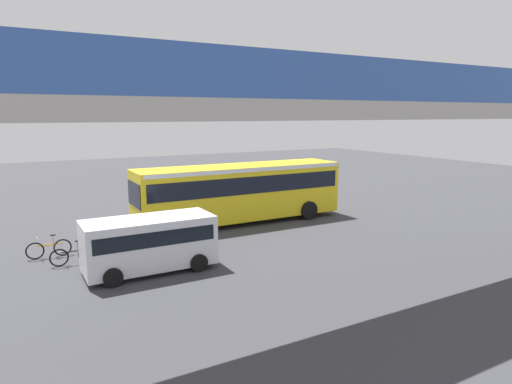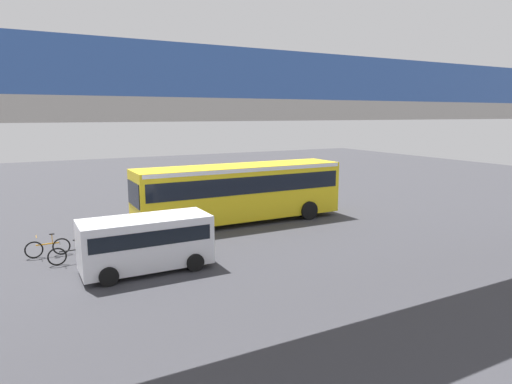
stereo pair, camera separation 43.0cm
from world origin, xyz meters
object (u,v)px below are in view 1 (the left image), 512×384
(parked_van, at_px, (149,241))
(city_bus, at_px, (240,188))
(bicycle_red, at_px, (107,244))
(bicycle_orange, at_px, (49,249))
(bicycle_black, at_px, (73,255))
(traffic_sign, at_px, (283,176))
(pedestrian, at_px, (166,202))

(parked_van, bearing_deg, city_bus, -141.49)
(bicycle_red, relative_size, bicycle_orange, 1.00)
(bicycle_black, relative_size, traffic_sign, 0.63)
(pedestrian, bearing_deg, bicycle_black, 47.15)
(traffic_sign, bearing_deg, parked_van, 36.17)
(city_bus, bearing_deg, parked_van, 38.51)
(parked_van, xyz_separation_m, bicycle_red, (0.98, -3.18, -0.81))
(bicycle_red, height_order, bicycle_orange, same)
(bicycle_black, bearing_deg, city_bus, -161.37)
(parked_van, height_order, bicycle_orange, parked_van)
(traffic_sign, bearing_deg, bicycle_red, 22.46)
(pedestrian, relative_size, traffic_sign, 0.64)
(bicycle_orange, distance_m, bicycle_black, 1.62)
(city_bus, distance_m, parked_van, 8.40)
(city_bus, bearing_deg, bicycle_red, 15.08)
(city_bus, height_order, traffic_sign, city_bus)
(bicycle_orange, xyz_separation_m, bicycle_black, (-0.77, 1.42, 0.00))
(city_bus, xyz_separation_m, bicycle_red, (7.53, 2.03, -1.51))
(pedestrian, bearing_deg, traffic_sign, 178.12)
(bicycle_red, bearing_deg, parked_van, 107.05)
(bicycle_red, bearing_deg, bicycle_black, 34.34)
(pedestrian, bearing_deg, parked_van, 68.06)
(bicycle_orange, distance_m, pedestrian, 8.29)
(city_bus, bearing_deg, pedestrian, -46.68)
(parked_van, xyz_separation_m, bicycle_orange, (3.22, -3.60, -0.81))
(city_bus, height_order, parked_van, city_bus)
(parked_van, distance_m, bicycle_orange, 4.89)
(city_bus, distance_m, bicycle_orange, 10.01)
(bicycle_orange, relative_size, bicycle_black, 1.00)
(city_bus, distance_m, bicycle_black, 9.62)
(traffic_sign, bearing_deg, city_bus, 32.70)
(parked_van, relative_size, pedestrian, 2.68)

